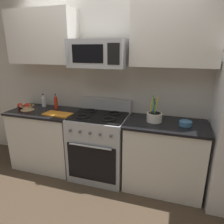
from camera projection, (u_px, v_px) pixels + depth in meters
ground_plane at (79, 207)px, 2.40m from camera, size 16.00×16.00×0.00m
wall_back at (108, 83)px, 2.99m from camera, size 8.00×0.10×2.60m
counter_left at (46, 138)px, 3.15m from camera, size 0.99×0.62×0.91m
range_oven at (100, 145)px, 2.90m from camera, size 0.76×0.66×1.09m
counter_right at (164, 156)px, 2.64m from camera, size 1.00×0.62×0.91m
microwave at (99, 53)px, 2.54m from camera, size 0.72×0.44×0.34m
upper_cabinets_left at (43, 37)px, 2.86m from camera, size 0.98×0.34×0.72m
upper_cabinets_right at (175, 35)px, 2.34m from camera, size 0.99×0.34×0.72m
utensil_crock at (154, 117)px, 2.56m from camera, size 0.19×0.19×0.34m
fruit_basket at (27, 107)px, 3.05m from camera, size 0.21×0.21×0.10m
apple_loose at (20, 106)px, 3.12m from camera, size 0.08×0.08×0.08m
cutting_board at (58, 114)px, 2.83m from camera, size 0.41×0.23×0.02m
bottle_vinegar at (44, 101)px, 3.20m from camera, size 0.06×0.06×0.20m
bottle_hot_sauce at (56, 102)px, 3.08m from camera, size 0.05×0.05×0.23m
prep_bowl at (186, 123)px, 2.43m from camera, size 0.15×0.15×0.06m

